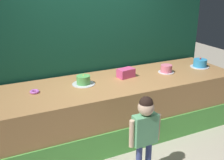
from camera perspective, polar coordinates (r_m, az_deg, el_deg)
ground_plane at (r=4.08m, az=2.70°, el=-14.71°), size 12.00×12.00×0.00m
stage_platform at (r=4.29m, az=-0.77°, el=-6.04°), size 4.18×1.15×0.88m
curtain_backdrop at (r=4.59m, az=-4.38°, el=7.16°), size 4.40×0.08×2.61m
child_figure at (r=3.31m, az=6.83°, el=-9.55°), size 0.42×0.19×1.08m
pink_box at (r=4.33m, az=2.88°, el=1.47°), size 0.28×0.20×0.14m
donut at (r=3.89m, az=-15.67°, el=-2.32°), size 0.13×0.13×0.03m
cake_center_left at (r=4.05m, az=-5.91°, el=-0.10°), size 0.33×0.33×0.17m
cake_center_right at (r=4.64m, az=11.12°, el=2.25°), size 0.26×0.26×0.13m
cake_far_right at (r=5.07m, az=17.67°, el=3.28°), size 0.32×0.32×0.17m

